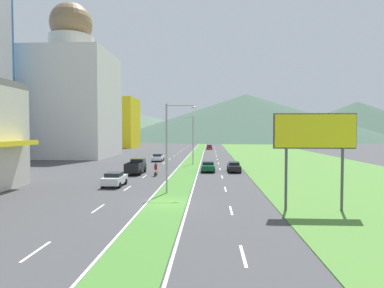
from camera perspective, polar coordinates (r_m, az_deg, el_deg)
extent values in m
plane|color=#424244|center=(27.42, -4.32, -10.32)|extent=(600.00, 600.00, 0.00)
cube|color=#477F33|center=(86.81, 0.83, -1.67)|extent=(3.20, 240.00, 0.06)
cube|color=#518438|center=(88.41, 14.30, -1.67)|extent=(24.00, 240.00, 0.06)
cube|color=silver|center=(18.69, -25.57, -16.56)|extent=(0.16, 2.80, 0.01)
cube|color=silver|center=(26.59, -16.10, -10.79)|extent=(0.16, 2.80, 0.01)
cube|color=silver|center=(35.00, -11.22, -7.59)|extent=(0.16, 2.80, 0.01)
cube|color=silver|center=(43.63, -8.29, -5.62)|extent=(0.16, 2.80, 0.01)
cube|color=silver|center=(52.37, -6.34, -4.30)|extent=(0.16, 2.80, 0.01)
cube|color=silver|center=(61.17, -4.95, -3.35)|extent=(0.16, 2.80, 0.01)
cube|color=silver|center=(70.01, -3.92, -2.64)|extent=(0.16, 2.80, 0.01)
cube|color=silver|center=(78.87, -3.12, -2.09)|extent=(0.16, 2.80, 0.01)
cube|color=silver|center=(87.76, -2.48, -1.65)|extent=(0.16, 2.80, 0.01)
cube|color=silver|center=(96.66, -1.96, -1.29)|extent=(0.16, 2.80, 0.01)
cube|color=silver|center=(105.56, -1.53, -0.99)|extent=(0.16, 2.80, 0.01)
cube|color=silver|center=(114.48, -1.16, -0.74)|extent=(0.16, 2.80, 0.01)
cube|color=silver|center=(123.40, -0.85, -0.52)|extent=(0.16, 2.80, 0.01)
cube|color=silver|center=(132.33, -0.58, -0.33)|extent=(0.16, 2.80, 0.01)
cube|color=silver|center=(16.67, 8.93, -18.71)|extent=(0.16, 2.80, 0.01)
cube|color=silver|center=(25.21, 6.84, -11.43)|extent=(0.16, 2.80, 0.01)
cube|color=silver|center=(33.96, 5.86, -7.86)|extent=(0.16, 2.80, 0.01)
cube|color=silver|center=(42.80, 5.29, -5.76)|extent=(0.16, 2.80, 0.01)
cube|color=silver|center=(51.68, 4.92, -4.38)|extent=(0.16, 2.80, 0.01)
cube|color=silver|center=(60.58, 4.66, -3.40)|extent=(0.16, 2.80, 0.01)
cube|color=silver|center=(69.50, 4.46, -2.68)|extent=(0.16, 2.80, 0.01)
cube|color=silver|center=(78.42, 4.31, -2.12)|extent=(0.16, 2.80, 0.01)
cube|color=silver|center=(87.35, 4.19, -1.67)|extent=(0.16, 2.80, 0.01)
cube|color=silver|center=(96.29, 4.10, -1.31)|extent=(0.16, 2.80, 0.01)
cube|color=silver|center=(105.23, 4.02, -1.00)|extent=(0.16, 2.80, 0.01)
cube|color=silver|center=(114.17, 3.95, -0.75)|extent=(0.16, 2.80, 0.01)
cube|color=silver|center=(123.11, 3.89, -0.53)|extent=(0.16, 2.80, 0.01)
cube|color=silver|center=(132.06, 3.84, -0.34)|extent=(0.16, 2.80, 0.01)
cube|color=silver|center=(86.90, -0.32, -1.68)|extent=(0.16, 240.00, 0.01)
cube|color=silver|center=(86.75, 1.99, -1.69)|extent=(0.16, 240.00, 0.01)
cube|color=silver|center=(81.26, -20.19, 6.38)|extent=(18.33, 18.33, 24.03)
cylinder|color=beige|center=(83.46, -20.32, 15.95)|extent=(9.98, 9.98, 3.80)
sphere|color=olive|center=(84.72, -20.37, 19.08)|extent=(9.51, 9.51, 9.51)
cube|color=yellow|center=(123.57, -13.30, 3.60)|extent=(15.52, 15.52, 18.03)
cone|color=#516B56|center=(316.94, -8.82, 3.09)|extent=(186.30, 186.30, 21.54)
cone|color=#3D5647|center=(251.15, 9.42, 4.74)|extent=(205.81, 205.81, 34.05)
cone|color=#3D5647|center=(300.10, 26.86, 3.75)|extent=(153.86, 153.86, 30.18)
cylinder|color=#99999E|center=(31.14, -4.47, -0.85)|extent=(0.18, 0.18, 8.57)
cylinder|color=#99999E|center=(31.08, -2.11, 6.78)|extent=(2.59, 0.17, 0.10)
ellipsoid|color=silver|center=(31.01, 0.29, 6.42)|extent=(0.56, 0.28, 0.20)
cylinder|color=#99999E|center=(57.93, 0.18, 0.60)|extent=(0.18, 0.18, 8.59)
cylinder|color=#99999E|center=(58.17, -1.22, 4.69)|extent=(2.85, 0.34, 0.10)
ellipsoid|color=silver|center=(58.41, -2.60, 4.48)|extent=(0.56, 0.28, 0.20)
cylinder|color=#4C4C51|center=(25.48, 16.11, -5.93)|extent=(0.20, 0.20, 4.76)
cylinder|color=#4C4C51|center=(26.69, 24.77, -5.67)|extent=(0.20, 0.20, 4.76)
cube|color=yellow|center=(25.67, 20.72, 2.14)|extent=(5.86, 0.16, 2.44)
cube|color=#4C4C51|center=(25.78, 20.64, 2.14)|extent=(6.06, 0.08, 2.64)
cube|color=#0C5128|center=(48.36, 2.84, -4.03)|extent=(1.88, 4.57, 0.71)
cube|color=black|center=(48.48, 2.84, -3.34)|extent=(1.62, 2.01, 0.42)
cylinder|color=black|center=(46.99, 3.93, -4.65)|extent=(0.22, 0.64, 0.64)
cylinder|color=black|center=(47.00, 1.72, -4.65)|extent=(0.22, 0.64, 0.64)
cylinder|color=black|center=(49.81, 3.89, -4.26)|extent=(0.22, 0.64, 0.64)
cylinder|color=black|center=(49.82, 1.80, -4.26)|extent=(0.22, 0.64, 0.64)
cube|color=silver|center=(36.51, -13.40, -6.10)|extent=(1.88, 4.04, 0.76)
cube|color=black|center=(36.27, -13.48, -5.21)|extent=(1.62, 1.78, 0.42)
cylinder|color=black|center=(38.01, -14.17, -6.36)|extent=(0.22, 0.64, 0.64)
cylinder|color=black|center=(37.51, -11.51, -6.45)|extent=(0.22, 0.64, 0.64)
cylinder|color=black|center=(35.65, -15.37, -6.94)|extent=(0.22, 0.64, 0.64)
cylinder|color=black|center=(35.12, -12.55, -7.05)|extent=(0.22, 0.64, 0.64)
cube|color=maroon|center=(107.41, 3.06, -0.60)|extent=(1.75, 4.53, 0.62)
cube|color=black|center=(107.56, 3.06, -0.29)|extent=(1.50, 1.99, 0.52)
cylinder|color=black|center=(106.02, 3.51, -0.81)|extent=(0.22, 0.64, 0.64)
cylinder|color=black|center=(106.03, 2.60, -0.81)|extent=(0.22, 0.64, 0.64)
cylinder|color=black|center=(108.82, 3.50, -0.73)|extent=(0.22, 0.64, 0.64)
cylinder|color=black|center=(108.83, 2.62, -0.73)|extent=(0.22, 0.64, 0.64)
cube|color=black|center=(48.46, 7.35, -4.05)|extent=(1.72, 4.78, 0.69)
cube|color=black|center=(48.59, 7.34, -3.37)|extent=(1.48, 2.10, 0.43)
cylinder|color=black|center=(47.10, 8.48, -4.66)|extent=(0.22, 0.64, 0.64)
cylinder|color=black|center=(46.98, 6.47, -4.67)|extent=(0.22, 0.64, 0.64)
cylinder|color=black|center=(50.03, 8.17, -4.25)|extent=(0.22, 0.64, 0.64)
cylinder|color=black|center=(49.91, 6.28, -4.26)|extent=(0.22, 0.64, 0.64)
cube|color=silver|center=(65.30, -5.97, -2.44)|extent=(1.89, 4.79, 0.65)
cube|color=black|center=(65.07, -5.99, -1.94)|extent=(1.63, 2.11, 0.50)
cylinder|color=black|center=(66.94, -6.53, -2.60)|extent=(0.22, 0.64, 0.64)
cylinder|color=black|center=(66.66, -4.99, -2.62)|extent=(0.22, 0.64, 0.64)
cylinder|color=black|center=(64.02, -6.98, -2.83)|extent=(0.22, 0.64, 0.64)
cylinder|color=black|center=(63.73, -5.37, -2.84)|extent=(0.22, 0.64, 0.64)
cube|color=black|center=(46.40, -9.81, -4.17)|extent=(2.00, 5.40, 0.80)
cube|color=black|center=(47.87, -9.39, -3.01)|extent=(1.84, 2.00, 0.80)
cube|color=black|center=(45.49, -11.28, -3.53)|extent=(0.10, 3.20, 0.44)
cube|color=black|center=(45.06, -8.96, -3.57)|extent=(0.10, 3.20, 0.44)
cube|color=black|center=(43.77, -10.60, -3.75)|extent=(1.84, 0.10, 0.44)
cylinder|color=black|center=(48.23, -10.49, -4.41)|extent=(0.26, 0.80, 0.80)
cylinder|color=black|center=(47.82, -8.25, -4.46)|extent=(0.26, 0.80, 0.80)
cylinder|color=black|center=(45.11, -11.46, -4.88)|extent=(0.26, 0.80, 0.80)
cylinder|color=black|center=(44.67, -9.07, -4.93)|extent=(0.26, 0.80, 0.80)
cylinder|color=black|center=(44.58, -6.18, -5.06)|extent=(0.10, 0.60, 0.60)
cylinder|color=black|center=(43.21, -6.49, -5.30)|extent=(0.12, 0.60, 0.60)
cube|color=#C6842D|center=(43.87, -6.33, -4.95)|extent=(0.20, 1.12, 0.25)
ellipsoid|color=#C6842D|center=(44.03, -6.29, -4.46)|extent=(0.24, 0.44, 0.24)
cube|color=maroon|center=(43.69, -6.36, -4.02)|extent=(0.36, 0.28, 0.70)
sphere|color=blue|center=(43.69, -6.35, -3.40)|extent=(0.26, 0.26, 0.26)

